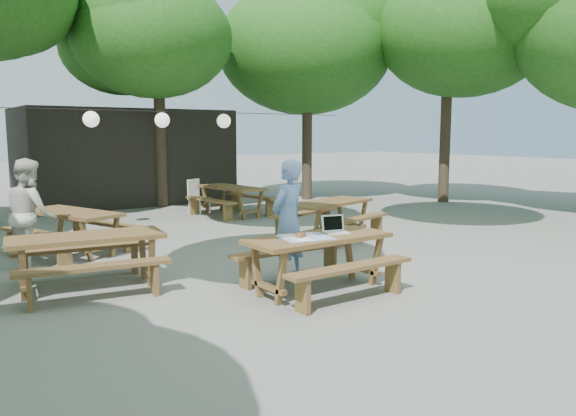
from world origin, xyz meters
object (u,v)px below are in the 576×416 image
at_px(woman, 288,220).
at_px(plastic_chair, 199,204).
at_px(second_person, 30,214).
at_px(picnic_table_nw, 88,261).
at_px(main_picnic_table, 318,263).

relative_size(woman, plastic_chair, 1.93).
bearing_deg(second_person, woman, -139.90).
height_order(picnic_table_nw, plastic_chair, plastic_chair).
height_order(picnic_table_nw, second_person, second_person).
bearing_deg(woman, plastic_chair, -125.33).
distance_m(picnic_table_nw, woman, 2.82).
height_order(main_picnic_table, second_person, second_person).
distance_m(picnic_table_nw, second_person, 1.84).
xyz_separation_m(main_picnic_table, second_person, (-2.87, 3.60, 0.48)).
bearing_deg(woman, second_person, -63.64).
xyz_separation_m(second_person, plastic_chair, (4.87, 3.96, -0.61)).
height_order(second_person, plastic_chair, second_person).
xyz_separation_m(woman, second_person, (-2.91, 2.85, -0.00)).
distance_m(picnic_table_nw, plastic_chair, 7.26).
distance_m(main_picnic_table, woman, 0.90).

